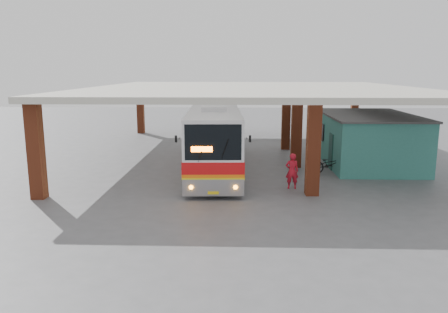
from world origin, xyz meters
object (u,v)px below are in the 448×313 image
object	(u,v)px
pedestrian	(292,171)
motorcycle	(330,164)
red_chair	(318,151)
coach_bus	(215,137)

from	to	relation	value
pedestrian	motorcycle	bearing A→B (deg)	-130.81
motorcycle	pedestrian	world-z (taller)	pedestrian
pedestrian	red_chair	world-z (taller)	pedestrian
coach_bus	red_chair	distance (m)	7.88
motorcycle	coach_bus	bearing A→B (deg)	86.19
coach_bus	motorcycle	world-z (taller)	coach_bus
coach_bus	motorcycle	distance (m)	6.79
coach_bus	pedestrian	world-z (taller)	coach_bus
coach_bus	red_chair	xyz separation A→B (m)	(6.76, 3.76, -1.51)
pedestrian	red_chair	xyz separation A→B (m)	(2.71, 8.07, -0.48)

